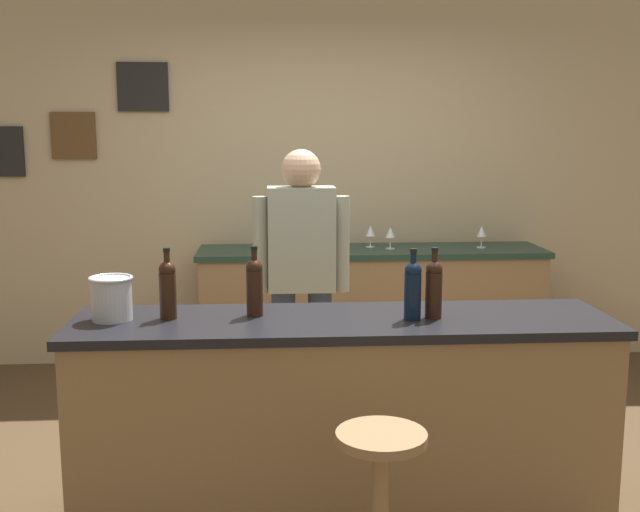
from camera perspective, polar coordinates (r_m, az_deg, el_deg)
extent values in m
plane|color=#4C3823|center=(3.93, 1.09, -16.40)|extent=(10.00, 10.00, 0.00)
cube|color=tan|center=(5.57, -0.63, 6.21)|extent=(6.00, 0.06, 2.80)
cube|color=black|center=(5.83, -22.95, 7.30)|extent=(0.30, 0.02, 0.35)
cube|color=brown|center=(5.68, -18.20, 8.68)|extent=(0.31, 0.02, 0.33)
cube|color=black|center=(5.59, -13.30, 12.38)|extent=(0.36, 0.02, 0.34)
cube|color=olive|center=(3.38, 1.70, -12.62)|extent=(2.27, 0.57, 0.88)
cube|color=black|center=(3.24, 1.74, -5.06)|extent=(2.32, 0.60, 0.04)
cube|color=olive|center=(5.37, 3.88, -4.40)|extent=(2.38, 0.53, 0.86)
cube|color=#1E382D|center=(5.29, 3.94, 0.35)|extent=(2.43, 0.56, 0.04)
cylinder|color=#384766|center=(4.21, -0.01, -8.30)|extent=(0.13, 0.13, 0.86)
cylinder|color=#384766|center=(4.20, -2.76, -8.34)|extent=(0.13, 0.13, 0.86)
cube|color=#9EA38E|center=(4.04, -1.42, 1.31)|extent=(0.36, 0.20, 0.56)
sphere|color=tan|center=(4.01, -1.44, 6.62)|extent=(0.21, 0.21, 0.21)
cylinder|color=#9EA38E|center=(4.06, 1.68, 0.92)|extent=(0.08, 0.08, 0.52)
cylinder|color=#9EA38E|center=(4.05, -4.53, 0.86)|extent=(0.08, 0.08, 0.52)
cylinder|color=olive|center=(2.69, 4.67, -13.55)|extent=(0.32, 0.32, 0.03)
cylinder|color=black|center=(3.26, -11.46, -2.97)|extent=(0.07, 0.07, 0.20)
sphere|color=black|center=(3.24, -11.52, -1.03)|extent=(0.07, 0.07, 0.07)
cylinder|color=black|center=(3.24, -11.54, -0.46)|extent=(0.03, 0.03, 0.09)
cylinder|color=black|center=(3.23, -11.57, 0.46)|extent=(0.03, 0.03, 0.02)
cylinder|color=black|center=(3.26, -4.98, -2.82)|extent=(0.07, 0.07, 0.20)
sphere|color=black|center=(3.24, -5.01, -0.87)|extent=(0.07, 0.07, 0.07)
cylinder|color=black|center=(3.24, -5.01, -0.31)|extent=(0.03, 0.03, 0.09)
cylinder|color=black|center=(3.23, -5.03, 0.62)|extent=(0.03, 0.03, 0.02)
cylinder|color=black|center=(3.20, 7.04, -3.08)|extent=(0.07, 0.07, 0.20)
sphere|color=black|center=(3.18, 7.08, -1.10)|extent=(0.07, 0.07, 0.07)
cylinder|color=black|center=(3.18, 7.09, -0.53)|extent=(0.03, 0.03, 0.09)
cylinder|color=black|center=(3.17, 7.11, 0.42)|extent=(0.03, 0.03, 0.02)
cylinder|color=black|center=(3.25, 8.62, -2.95)|extent=(0.07, 0.07, 0.20)
sphere|color=black|center=(3.22, 8.67, -1.00)|extent=(0.07, 0.07, 0.07)
cylinder|color=black|center=(3.22, 8.68, -0.43)|extent=(0.03, 0.03, 0.09)
cylinder|color=black|center=(3.21, 8.70, 0.50)|extent=(0.03, 0.03, 0.02)
cylinder|color=#B7BABF|center=(3.30, -15.53, -3.17)|extent=(0.17, 0.17, 0.18)
torus|color=#B7BABF|center=(3.28, -15.60, -1.64)|extent=(0.19, 0.19, 0.02)
cylinder|color=silver|center=(5.29, -2.42, 0.61)|extent=(0.06, 0.06, 0.00)
cylinder|color=silver|center=(5.28, -2.42, 1.04)|extent=(0.01, 0.01, 0.07)
cone|color=silver|center=(5.27, -2.43, 1.84)|extent=(0.07, 0.07, 0.08)
cylinder|color=silver|center=(5.35, 3.83, 0.71)|extent=(0.06, 0.06, 0.00)
cylinder|color=silver|center=(5.35, 3.84, 1.13)|extent=(0.01, 0.01, 0.07)
cone|color=silver|center=(5.34, 3.85, 1.93)|extent=(0.07, 0.07, 0.08)
cylinder|color=silver|center=(5.29, 5.34, 0.58)|extent=(0.06, 0.06, 0.00)
cylinder|color=silver|center=(5.28, 5.35, 1.01)|extent=(0.01, 0.01, 0.07)
cone|color=silver|center=(5.27, 5.36, 1.82)|extent=(0.07, 0.07, 0.08)
cylinder|color=silver|center=(5.44, 12.12, 0.65)|extent=(0.06, 0.06, 0.00)
cylinder|color=silver|center=(5.43, 12.14, 1.07)|extent=(0.01, 0.01, 0.07)
cone|color=silver|center=(5.42, 12.16, 1.85)|extent=(0.07, 0.07, 0.08)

